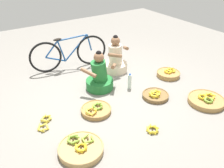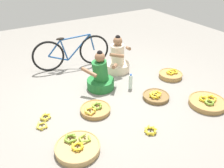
# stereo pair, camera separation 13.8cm
# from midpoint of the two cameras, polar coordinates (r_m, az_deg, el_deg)

# --- Properties ---
(ground_plane) EXTENTS (10.00, 10.00, 0.00)m
(ground_plane) POSITION_cam_midpoint_polar(r_m,az_deg,el_deg) (4.37, -0.44, -2.81)
(ground_plane) COLOR gray
(vendor_woman_front) EXTENTS (0.76, 0.52, 0.78)m
(vendor_woman_front) POSITION_cam_midpoint_polar(r_m,az_deg,el_deg) (4.48, -1.91, 1.77)
(vendor_woman_front) COLOR #237233
(vendor_woman_front) RESTS_ON ground
(vendor_woman_behind) EXTENTS (0.66, 0.52, 0.81)m
(vendor_woman_behind) POSITION_cam_midpoint_polar(r_m,az_deg,el_deg) (5.12, 2.15, 5.81)
(vendor_woman_behind) COLOR beige
(vendor_woman_behind) RESTS_ON ground
(bicycle_leaning) EXTENTS (1.69, 0.33, 0.73)m
(bicycle_leaning) POSITION_cam_midpoint_polar(r_m,az_deg,el_deg) (5.31, -8.92, 7.51)
(bicycle_leaning) COLOR black
(bicycle_leaning) RESTS_ON ground
(banana_basket_mid_left) EXTENTS (0.48, 0.48, 0.15)m
(banana_basket_mid_left) POSITION_cam_midpoint_polar(r_m,az_deg,el_deg) (4.36, 11.40, -2.89)
(banana_basket_mid_left) COLOR brown
(banana_basket_mid_left) RESTS_ON ground
(banana_basket_mid_right) EXTENTS (0.62, 0.62, 0.16)m
(banana_basket_mid_right) POSITION_cam_midpoint_polar(r_m,az_deg,el_deg) (3.32, -7.07, -14.88)
(banana_basket_mid_right) COLOR tan
(banana_basket_mid_right) RESTS_ON ground
(banana_basket_front_center) EXTENTS (0.51, 0.51, 0.15)m
(banana_basket_front_center) POSITION_cam_midpoint_polar(r_m,az_deg,el_deg) (3.95, -3.03, -6.12)
(banana_basket_front_center) COLOR #A87F47
(banana_basket_front_center) RESTS_ON ground
(banana_basket_back_right) EXTENTS (0.63, 0.63, 0.15)m
(banana_basket_back_right) POSITION_cam_midpoint_polar(r_m,az_deg,el_deg) (4.45, 22.76, -4.07)
(banana_basket_back_right) COLOR #A87F47
(banana_basket_back_right) RESTS_ON ground
(banana_basket_back_left) EXTENTS (0.49, 0.49, 0.16)m
(banana_basket_back_left) POSITION_cam_midpoint_polar(r_m,az_deg,el_deg) (5.11, 14.65, 2.17)
(banana_basket_back_left) COLOR #A87F47
(banana_basket_back_left) RESTS_ON ground
(loose_bananas_front_right) EXTENTS (0.31, 0.38, 0.09)m
(loose_bananas_front_right) POSITION_cam_midpoint_polar(r_m,az_deg,el_deg) (3.88, -15.05, -8.51)
(loose_bananas_front_right) COLOR yellow
(loose_bananas_front_right) RESTS_ON ground
(loose_bananas_near_bicycle) EXTENTS (0.22, 0.22, 0.09)m
(loose_bananas_near_bicycle) POSITION_cam_midpoint_polar(r_m,az_deg,el_deg) (3.63, 10.34, -10.96)
(loose_bananas_near_bicycle) COLOR yellow
(loose_bananas_near_bicycle) RESTS_ON ground
(water_bottle) EXTENTS (0.07, 0.07, 0.31)m
(water_bottle) POSITION_cam_midpoint_polar(r_m,az_deg,el_deg) (4.52, 5.36, 0.51)
(water_bottle) COLOR silver
(water_bottle) RESTS_ON ground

